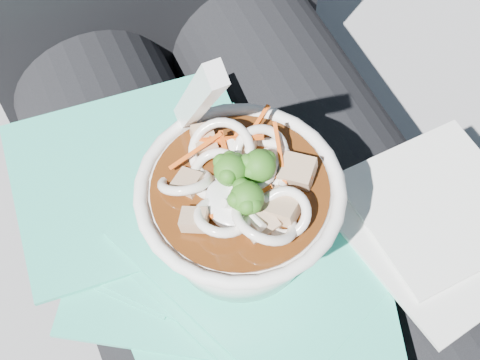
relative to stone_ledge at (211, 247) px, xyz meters
name	(u,v)px	position (x,y,z in m)	size (l,w,h in m)	color
stone_ledge	(211,247)	(0.00, 0.00, 0.00)	(1.00, 0.50, 0.42)	slate
lap	(266,248)	(0.00, -0.15, 0.29)	(0.32, 0.48, 0.16)	black
person_body	(223,148)	(0.00, -0.06, 0.32)	(0.34, 0.94, 0.97)	black
plastic_bag	(209,234)	(-0.05, -0.16, 0.37)	(0.26, 0.35, 0.02)	#2EC0A0
napkins	(443,222)	(0.10, -0.22, 0.39)	(0.14, 0.15, 0.01)	white
udon_bowl	(240,207)	(-0.04, -0.17, 0.43)	(0.14, 0.14, 0.19)	white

